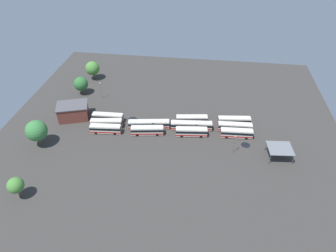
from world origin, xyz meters
TOP-DOWN VIEW (x-y plane):
  - ground_plane at (0.00, 0.00)m, footprint 129.30×129.30m
  - bus_row0_slot0 at (-24.34, -5.98)m, footprint 12.71×3.86m
  - bus_row0_slot1 at (-24.48, -2.05)m, footprint 12.82×3.10m
  - bus_row0_slot2 at (-24.91, 1.70)m, footprint 11.83×3.11m
  - bus_row1_slot0 at (-7.89, -4.66)m, footprint 12.40×4.20m
  - bus_row1_slot1 at (-8.09, -0.69)m, footprint 15.82×3.94m
  - bus_row1_slot2 at (-8.33, 3.14)m, footprint 11.83×3.74m
  - bus_row2_slot1 at (8.15, 0.70)m, footprint 15.86×4.87m
  - bus_row2_slot2 at (8.12, 4.53)m, footprint 12.29×4.30m
  - bus_row3_slot0 at (25.17, -1.64)m, footprint 12.24×2.93m
  - bus_row3_slot1 at (24.58, 2.29)m, footprint 12.26×4.10m
  - bus_row3_slot2 at (23.83, 5.74)m, footprint 11.76×3.47m
  - depot_building at (39.44, -2.03)m, footprint 14.02×11.71m
  - maintenance_shelter at (-38.68, 10.89)m, footprint 8.78×8.05m
  - lamp_post_far_corner at (32.91, -18.11)m, footprint 0.56×0.28m
  - lamp_post_mid_lot at (-23.43, 10.64)m, footprint 0.56×0.28m
  - tree_east_edge at (42.87, -20.57)m, footprint 6.26×6.26m
  - tree_northwest at (42.30, -34.65)m, footprint 6.68×6.68m
  - tree_north_edge at (39.92, 39.17)m, footprint 4.80×4.80m
  - tree_south_edge at (45.10, 15.71)m, footprint 7.53×7.53m
  - puddle_back_corner at (1.51, -3.07)m, footprint 3.67×3.67m
  - puddle_near_shelter at (-28.20, 5.90)m, footprint 3.29×3.29m
  - puddle_between_rows at (-11.89, 1.26)m, footprint 2.35×2.35m
  - puddle_front_lane at (15.76, -3.91)m, footprint 3.79×3.79m

SIDE VIEW (x-z plane):
  - ground_plane at x=0.00m, z-range 0.00..0.00m
  - puddle_back_corner at x=1.51m, z-range 0.00..0.01m
  - puddle_near_shelter at x=-28.20m, z-range 0.00..0.01m
  - puddle_between_rows at x=-11.89m, z-range 0.00..0.01m
  - puddle_front_lane at x=15.76m, z-range 0.00..0.01m
  - bus_row3_slot2 at x=23.83m, z-range 0.10..3.61m
  - bus_row1_slot2 at x=-8.33m, z-range 0.10..3.61m
  - bus_row0_slot2 at x=-24.91m, z-range 0.10..3.61m
  - bus_row3_slot1 at x=24.58m, z-range 0.10..3.61m
  - bus_row2_slot2 at x=8.12m, z-range 0.10..3.61m
  - bus_row3_slot0 at x=25.17m, z-range 0.10..3.61m
  - bus_row1_slot0 at x=-7.89m, z-range 0.10..3.61m
  - bus_row0_slot0 at x=-24.34m, z-range 0.10..3.61m
  - bus_row0_slot1 at x=-24.48m, z-range 0.10..3.61m
  - bus_row1_slot1 at x=-8.09m, z-range 0.10..3.61m
  - bus_row2_slot1 at x=8.15m, z-range 0.10..3.61m
  - depot_building at x=39.44m, z-range 0.02..6.21m
  - maintenance_shelter at x=-38.68m, z-range 1.88..6.04m
  - lamp_post_mid_lot at x=-23.43m, z-range 0.41..7.85m
  - lamp_post_far_corner at x=32.91m, z-range 0.41..7.94m
  - tree_east_edge at x=42.87m, z-range 0.95..9.13m
  - tree_north_edge at x=39.92m, z-range 1.33..8.84m
  - tree_northwest at x=42.30m, z-range 1.22..10.34m
  - tree_south_edge at x=45.10m, z-range 1.31..11.48m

